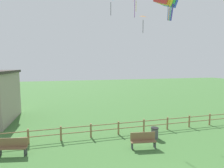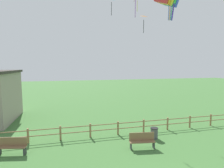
{
  "view_description": "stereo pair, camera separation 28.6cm",
  "coord_description": "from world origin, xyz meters",
  "views": [
    {
      "loc": [
        -3.88,
        -4.81,
        5.44
      ],
      "look_at": [
        0.0,
        9.95,
        3.82
      ],
      "focal_mm": 28.0,
      "sensor_mm": 36.0,
      "label": 1
    },
    {
      "loc": [
        -3.6,
        -4.88,
        5.44
      ],
      "look_at": [
        0.0,
        9.95,
        3.82
      ],
      "focal_mm": 28.0,
      "sensor_mm": 36.0,
      "label": 2
    }
  ],
  "objects": [
    {
      "name": "park_bench_near_fence",
      "position": [
        0.93,
        5.38,
        0.54
      ],
      "size": [
        1.72,
        0.64,
        1.03
      ],
      "color": "brown",
      "rests_on": "ground_plane"
    },
    {
      "name": "trash_bin",
      "position": [
        2.43,
        6.59,
        0.41
      ],
      "size": [
        0.57,
        0.57,
        0.82
      ],
      "color": "#4C4C51",
      "rests_on": "ground_plane"
    },
    {
      "name": "park_bench_by_building",
      "position": [
        -7.13,
        6.54,
        0.54
      ],
      "size": [
        1.73,
        0.72,
        1.03
      ],
      "color": "brown",
      "rests_on": "ground_plane"
    },
    {
      "name": "kite_orange_delta",
      "position": [
        3.65,
        11.68,
        10.23
      ],
      "size": [
        1.0,
        0.98,
        1.78
      ],
      "color": "orange"
    },
    {
      "name": "wooden_fence",
      "position": [
        -0.0,
        7.95,
        0.61
      ],
      "size": [
        21.96,
        0.14,
        1.06
      ],
      "color": "olive",
      "rests_on": "ground_plane"
    },
    {
      "name": "kite_cyan_delta",
      "position": [
        0.81,
        13.53,
        12.23
      ],
      "size": [
        1.04,
        1.02,
        1.86
      ],
      "color": "#2DB2C6"
    }
  ]
}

